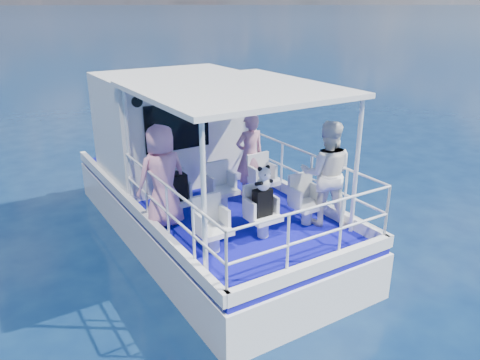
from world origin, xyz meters
name	(u,v)px	position (x,y,z in m)	size (l,w,h in m)	color
ground	(229,256)	(0.00, 0.00, 0.00)	(2000.00, 2000.00, 0.00)	#081B3E
hull	(204,235)	(0.00, 1.00, 0.00)	(3.00, 7.00, 1.60)	white
deck	(203,196)	(0.00, 1.00, 0.85)	(2.90, 6.90, 0.10)	#0E0B9E
cabin	(173,126)	(0.00, 2.30, 2.00)	(2.85, 2.00, 2.20)	white
canopy	(234,89)	(0.00, -0.20, 3.14)	(3.00, 3.20, 0.08)	white
canopy_posts	(235,158)	(0.00, -0.25, 2.00)	(2.77, 2.97, 2.20)	white
railings	(246,197)	(0.00, -0.58, 1.40)	(2.84, 3.59, 1.00)	white
seat_port_fwd	(178,209)	(-0.90, 0.20, 1.09)	(0.48, 0.46, 0.38)	white
seat_center_fwd	(223,199)	(0.00, 0.20, 1.09)	(0.48, 0.46, 0.38)	white
seat_stbd_fwd	(264,189)	(0.90, 0.20, 1.09)	(0.48, 0.46, 0.38)	white
seat_port_aft	(214,240)	(-0.90, -1.10, 1.09)	(0.48, 0.46, 0.38)	white
seat_center_aft	(263,226)	(0.00, -1.10, 1.09)	(0.48, 0.46, 0.38)	white
seat_stbd_aft	(307,213)	(0.90, -1.10, 1.09)	(0.48, 0.46, 0.38)	white
passenger_port_fwd	(162,177)	(-1.17, 0.13, 1.77)	(0.65, 0.46, 1.74)	pink
passenger_stbd_fwd	(250,155)	(0.78, 0.51, 1.70)	(0.59, 0.38, 1.60)	#CD849B
passenger_stbd_aft	(327,174)	(1.17, -1.22, 1.79)	(0.87, 0.68, 1.78)	white
backpack_port	(176,188)	(-0.92, 0.16, 1.51)	(0.35, 0.20, 0.46)	black
backpack_center	(262,202)	(-0.02, -1.10, 1.50)	(0.29, 0.17, 0.44)	black
compact_camera	(175,173)	(-0.93, 0.16, 1.77)	(0.11, 0.06, 0.06)	black
panda	(264,178)	(-0.03, -1.13, 1.92)	(0.25, 0.21, 0.39)	white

